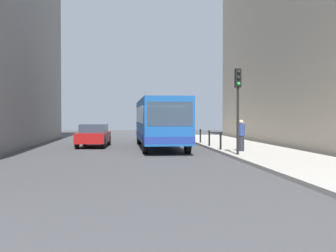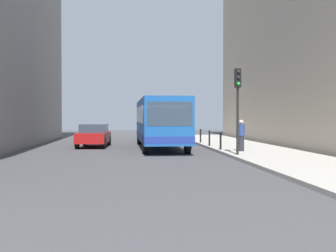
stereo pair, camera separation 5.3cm
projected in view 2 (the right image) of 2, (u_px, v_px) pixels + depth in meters
name	position (u px, v px, depth m)	size (l,w,h in m)	color
ground_plane	(160.00, 154.00, 21.74)	(80.00, 80.00, 0.00)	#424244
sidewalk	(261.00, 152.00, 22.27)	(4.40, 40.00, 0.15)	#ADA89E
building_right	(335.00, 17.00, 26.67)	(7.00, 32.00, 16.62)	#B2A38C
bus	(160.00, 121.00, 26.12)	(2.63, 11.04, 3.00)	#19519E
car_beside_bus	(94.00, 135.00, 27.15)	(2.07, 4.50, 1.48)	maroon
car_behind_bus	(149.00, 131.00, 35.20)	(1.99, 4.46, 1.48)	#A5A8AD
traffic_light	(238.00, 95.00, 19.91)	(0.28, 0.33, 4.10)	black
bollard_near	(221.00, 141.00, 23.12)	(0.11, 0.11, 0.95)	black
bollard_mid	(209.00, 138.00, 26.25)	(0.11, 0.11, 0.95)	black
bollard_far	(201.00, 136.00, 29.37)	(0.11, 0.11, 0.95)	black
pedestrian_near_signal	(241.00, 136.00, 22.05)	(0.38, 0.38, 1.65)	#26262D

